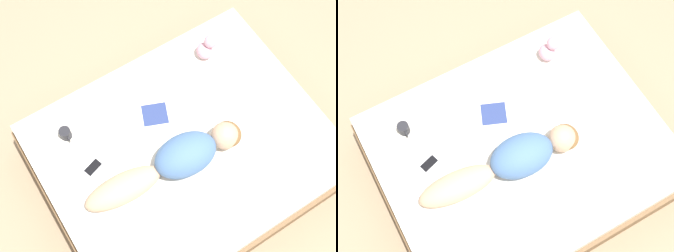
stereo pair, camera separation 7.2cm
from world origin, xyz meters
The scene contains 7 objects.
ground_plane centered at (0.00, 0.00, 0.00)m, with size 12.00×12.00×0.00m, color #9E8466.
bed centered at (0.00, 0.00, 0.23)m, with size 1.66×2.05×0.47m.
person centered at (0.10, -0.14, 0.57)m, with size 0.33×1.20×0.23m.
open_magazine centered at (-0.43, -0.01, 0.47)m, with size 0.59×0.44×0.01m.
coffee_mug centered at (-0.51, -0.68, 0.51)m, with size 0.12×0.08×0.09m.
cell_phone centered at (-0.20, -0.64, 0.47)m, with size 0.12×0.16×0.01m.
plush_toy centered at (-0.55, 0.56, 0.56)m, with size 0.14×0.16×0.20m.
Camera 1 is at (0.99, -0.77, 3.57)m, focal length 50.00 mm.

